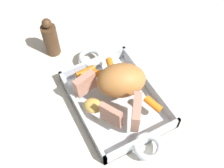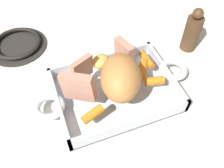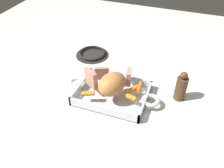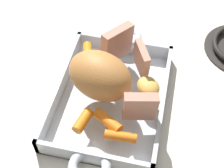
{
  "view_description": "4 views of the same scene",
  "coord_description": "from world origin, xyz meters",
  "px_view_note": "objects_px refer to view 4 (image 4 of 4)",
  "views": [
    {
      "loc": [
        0.37,
        -0.21,
        0.67
      ],
      "look_at": [
        -0.02,
        0.0,
        0.06
      ],
      "focal_mm": 42.06,
      "sensor_mm": 36.0,
      "label": 1
    },
    {
      "loc": [
        0.14,
        0.36,
        0.53
      ],
      "look_at": [
        0.01,
        0.01,
        0.05
      ],
      "focal_mm": 38.66,
      "sensor_mm": 36.0,
      "label": 2
    },
    {
      "loc": [
        -0.27,
        0.73,
        0.72
      ],
      "look_at": [
        0.0,
        -0.01,
        0.07
      ],
      "focal_mm": 37.56,
      "sensor_mm": 36.0,
      "label": 3
    },
    {
      "loc": [
        -0.4,
        -0.09,
        0.59
      ],
      "look_at": [
        -0.01,
        -0.0,
        0.07
      ],
      "focal_mm": 51.9,
      "sensor_mm": 36.0,
      "label": 4
    }
  ],
  "objects_px": {
    "pork_roast": "(100,76)",
    "roasting_dish": "(111,96)",
    "baby_carrot_short": "(108,121)",
    "baby_carrot_southeast": "(83,121)",
    "roast_slice_outer": "(140,107)",
    "roast_slice_thin": "(117,44)",
    "baby_carrot_center_left": "(88,52)",
    "baby_carrot_northeast": "(121,136)",
    "roast_slice_thick": "(142,59)",
    "potato_golden_small": "(148,87)"
  },
  "relations": [
    {
      "from": "pork_roast",
      "to": "roasting_dish",
      "type": "bearing_deg",
      "value": -71.73
    },
    {
      "from": "roasting_dish",
      "to": "pork_roast",
      "type": "distance_m",
      "value": 0.08
    },
    {
      "from": "baby_carrot_short",
      "to": "baby_carrot_southeast",
      "type": "xyz_separation_m",
      "value": [
        -0.01,
        0.05,
        -0.0
      ]
    },
    {
      "from": "roast_slice_outer",
      "to": "baby_carrot_southeast",
      "type": "distance_m",
      "value": 0.11
    },
    {
      "from": "roasting_dish",
      "to": "baby_carrot_southeast",
      "type": "height_order",
      "value": "baby_carrot_southeast"
    },
    {
      "from": "roast_slice_outer",
      "to": "roast_slice_thin",
      "type": "bearing_deg",
      "value": 27.42
    },
    {
      "from": "roasting_dish",
      "to": "roast_slice_outer",
      "type": "bearing_deg",
      "value": -127.07
    },
    {
      "from": "roast_slice_outer",
      "to": "baby_carrot_center_left",
      "type": "bearing_deg",
      "value": 46.29
    },
    {
      "from": "baby_carrot_short",
      "to": "baby_carrot_northeast",
      "type": "bearing_deg",
      "value": -130.39
    },
    {
      "from": "pork_roast",
      "to": "baby_carrot_northeast",
      "type": "distance_m",
      "value": 0.13
    },
    {
      "from": "pork_roast",
      "to": "roast_slice_thick",
      "type": "relative_size",
      "value": 2.15
    },
    {
      "from": "roast_slice_outer",
      "to": "roast_slice_thick",
      "type": "height_order",
      "value": "same"
    },
    {
      "from": "roast_slice_thick",
      "to": "baby_carrot_northeast",
      "type": "distance_m",
      "value": 0.18
    },
    {
      "from": "pork_roast",
      "to": "baby_carrot_southeast",
      "type": "xyz_separation_m",
      "value": [
        -0.09,
        0.01,
        -0.04
      ]
    },
    {
      "from": "roast_slice_thick",
      "to": "baby_carrot_southeast",
      "type": "xyz_separation_m",
      "value": [
        -0.17,
        0.09,
        -0.02
      ]
    },
    {
      "from": "roast_slice_thick",
      "to": "baby_carrot_short",
      "type": "height_order",
      "value": "roast_slice_thick"
    },
    {
      "from": "baby_carrot_northeast",
      "to": "potato_golden_small",
      "type": "distance_m",
      "value": 0.13
    },
    {
      "from": "roasting_dish",
      "to": "roast_slice_thick",
      "type": "relative_size",
      "value": 6.71
    },
    {
      "from": "roasting_dish",
      "to": "roast_slice_outer",
      "type": "height_order",
      "value": "roast_slice_outer"
    },
    {
      "from": "roast_slice_outer",
      "to": "baby_carrot_southeast",
      "type": "xyz_separation_m",
      "value": [
        -0.04,
        0.1,
        -0.02
      ]
    },
    {
      "from": "roast_slice_thin",
      "to": "baby_carrot_northeast",
      "type": "xyz_separation_m",
      "value": [
        -0.21,
        -0.05,
        -0.03
      ]
    },
    {
      "from": "baby_carrot_northeast",
      "to": "pork_roast",
      "type": "bearing_deg",
      "value": 31.7
    },
    {
      "from": "roast_slice_thin",
      "to": "baby_carrot_short",
      "type": "bearing_deg",
      "value": -173.38
    },
    {
      "from": "roasting_dish",
      "to": "roast_slice_outer",
      "type": "xyz_separation_m",
      "value": [
        -0.05,
        -0.07,
        0.06
      ]
    },
    {
      "from": "roast_slice_outer",
      "to": "baby_carrot_center_left",
      "type": "xyz_separation_m",
      "value": [
        0.14,
        0.14,
        -0.02
      ]
    },
    {
      "from": "roast_slice_outer",
      "to": "roast_slice_thin",
      "type": "distance_m",
      "value": 0.17
    },
    {
      "from": "baby_carrot_southeast",
      "to": "baby_carrot_northeast",
      "type": "bearing_deg",
      "value": -102.03
    },
    {
      "from": "roast_slice_outer",
      "to": "potato_golden_small",
      "type": "bearing_deg",
      "value": -6.56
    },
    {
      "from": "roast_slice_thick",
      "to": "potato_golden_small",
      "type": "bearing_deg",
      "value": -156.65
    },
    {
      "from": "roasting_dish",
      "to": "roast_slice_thick",
      "type": "distance_m",
      "value": 0.11
    },
    {
      "from": "baby_carrot_northeast",
      "to": "baby_carrot_center_left",
      "type": "bearing_deg",
      "value": 31.01
    },
    {
      "from": "pork_roast",
      "to": "baby_carrot_northeast",
      "type": "height_order",
      "value": "pork_roast"
    },
    {
      "from": "potato_golden_small",
      "to": "roasting_dish",
      "type": "bearing_deg",
      "value": 98.96
    },
    {
      "from": "pork_roast",
      "to": "baby_carrot_northeast",
      "type": "relative_size",
      "value": 2.26
    },
    {
      "from": "baby_carrot_center_left",
      "to": "potato_golden_small",
      "type": "bearing_deg",
      "value": -115.23
    },
    {
      "from": "roast_slice_thick",
      "to": "baby_carrot_short",
      "type": "xyz_separation_m",
      "value": [
        -0.16,
        0.04,
        -0.02
      ]
    },
    {
      "from": "pork_roast",
      "to": "baby_carrot_southeast",
      "type": "height_order",
      "value": "pork_roast"
    },
    {
      "from": "roasting_dish",
      "to": "roast_slice_thick",
      "type": "xyz_separation_m",
      "value": [
        0.07,
        -0.05,
        0.06
      ]
    },
    {
      "from": "roasting_dish",
      "to": "potato_golden_small",
      "type": "distance_m",
      "value": 0.09
    },
    {
      "from": "potato_golden_small",
      "to": "roast_slice_thick",
      "type": "bearing_deg",
      "value": 23.35
    },
    {
      "from": "roast_slice_outer",
      "to": "pork_roast",
      "type": "bearing_deg",
      "value": 62.7
    },
    {
      "from": "baby_carrot_center_left",
      "to": "roast_slice_thin",
      "type": "bearing_deg",
      "value": -78.37
    },
    {
      "from": "roast_slice_outer",
      "to": "roast_slice_thin",
      "type": "xyz_separation_m",
      "value": [
        0.15,
        0.08,
        0.01
      ]
    },
    {
      "from": "baby_carrot_southeast",
      "to": "roast_slice_thin",
      "type": "bearing_deg",
      "value": -7.8
    },
    {
      "from": "pork_roast",
      "to": "potato_golden_small",
      "type": "distance_m",
      "value": 0.1
    },
    {
      "from": "roast_slice_thin",
      "to": "baby_carrot_center_left",
      "type": "distance_m",
      "value": 0.07
    },
    {
      "from": "roasting_dish",
      "to": "potato_golden_small",
      "type": "xyz_separation_m",
      "value": [
        0.01,
        -0.08,
        0.04
      ]
    },
    {
      "from": "pork_roast",
      "to": "baby_carrot_southeast",
      "type": "distance_m",
      "value": 0.1
    },
    {
      "from": "baby_carrot_center_left",
      "to": "baby_carrot_short",
      "type": "xyz_separation_m",
      "value": [
        -0.17,
        -0.09,
        0.0
      ]
    },
    {
      "from": "roast_slice_thick",
      "to": "baby_carrot_center_left",
      "type": "relative_size",
      "value": 1.19
    }
  ]
}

